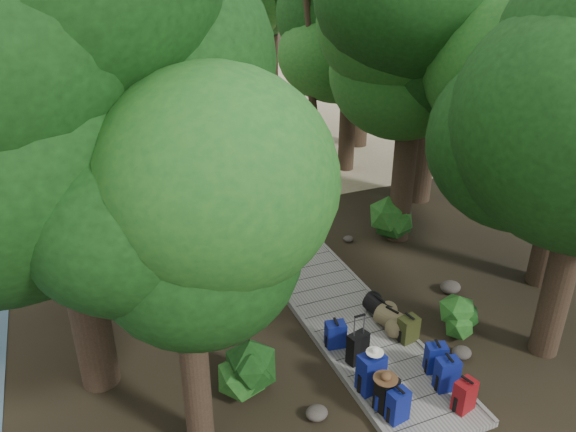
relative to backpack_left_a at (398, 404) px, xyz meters
name	(u,v)px	position (x,y,z in m)	size (l,w,h in m)	color
ground	(322,291)	(0.61, 4.26, -0.46)	(120.00, 120.00, 0.00)	black
sand_beach	(177,119)	(0.61, 20.26, -0.45)	(40.00, 22.00, 0.02)	tan
boardwalk	(305,269)	(0.61, 5.26, -0.40)	(2.00, 12.00, 0.12)	gray
backpack_left_a	(398,404)	(0.00, 0.00, 0.00)	(0.37, 0.26, 0.69)	navy
backpack_left_b	(387,392)	(-0.04, 0.31, 0.01)	(0.39, 0.28, 0.72)	black
backpack_left_c	(371,371)	(-0.07, 0.81, 0.09)	(0.47, 0.33, 0.87)	navy
backpack_left_d	(336,333)	(-0.09, 2.20, -0.04)	(0.40, 0.29, 0.61)	navy
backpack_right_a	(465,394)	(1.22, -0.24, -0.01)	(0.38, 0.27, 0.67)	maroon
backpack_right_b	(447,373)	(1.25, 0.30, 0.02)	(0.41, 0.28, 0.73)	navy
backpack_right_c	(436,357)	(1.35, 0.79, -0.01)	(0.39, 0.27, 0.66)	navy
backpack_right_d	(408,328)	(1.39, 1.78, -0.04)	(0.40, 0.29, 0.61)	#333C16
duffel_right_khaki	(391,319)	(1.30, 2.27, -0.13)	(0.43, 0.65, 0.43)	brown
duffel_right_black	(379,307)	(1.27, 2.76, -0.14)	(0.41, 0.65, 0.41)	black
suitcase_on_boardwalk	(358,348)	(0.10, 1.60, -0.02)	(0.42, 0.23, 0.65)	black
lone_suitcase_on_sand	(231,166)	(0.81, 12.28, -0.09)	(0.45, 0.26, 0.70)	black
hat_brown	(386,376)	(-0.11, 0.28, 0.44)	(0.44, 0.44, 0.13)	#51351E
hat_white	(375,350)	(-0.04, 0.79, 0.58)	(0.32, 0.32, 0.11)	silver
kayak	(148,166)	(-1.89, 13.90, -0.27)	(0.75, 3.41, 0.34)	#BB1010
sun_lounger	(284,142)	(3.66, 14.20, -0.12)	(0.64, 1.99, 0.64)	silver
tree_right_c	(412,85)	(3.79, 5.92, 3.91)	(5.06, 5.06, 8.76)	black
tree_right_d	(437,25)	(5.88, 7.96, 5.02)	(5.98, 5.98, 10.96)	black
tree_right_e	(351,54)	(4.96, 11.30, 3.73)	(4.65, 4.65, 8.38)	black
tree_right_f	(365,6)	(6.69, 13.54, 5.01)	(6.13, 6.13, 10.94)	black
tree_left_a	(186,279)	(-3.25, 0.93, 2.79)	(3.90, 3.90, 6.51)	black
tree_left_b	(55,131)	(-4.65, 3.11, 4.53)	(5.55, 5.55, 9.99)	black
tree_left_c	(105,102)	(-3.59, 6.89, 3.97)	(5.10, 5.10, 8.87)	black
tree_back_a	(131,12)	(-1.08, 19.63, 4.49)	(5.73, 5.73, 9.92)	black
tree_back_b	(206,7)	(2.36, 20.29, 4.52)	(5.58, 5.58, 9.96)	black
tree_back_c	(271,10)	(5.50, 20.32, 4.26)	(5.25, 5.25, 9.45)	black
tree_back_d	(44,50)	(-4.72, 18.60, 3.34)	(4.57, 4.57, 7.61)	black
palm_right_a	(320,85)	(3.37, 10.36, 2.99)	(4.06, 4.06, 6.91)	#194212
palm_right_b	(304,28)	(5.14, 15.62, 4.05)	(4.67, 4.67, 9.03)	#194212
palm_right_c	(246,48)	(2.92, 16.51, 3.26)	(4.68, 4.68, 7.44)	#194212
palm_left_a	(71,95)	(-4.16, 10.89, 3.28)	(4.70, 4.70, 7.48)	#194212
rock_left_a	(317,413)	(-1.22, 0.67, -0.35)	(0.40, 0.36, 0.22)	#4C473F
rock_left_b	(256,354)	(-1.67, 2.61, -0.37)	(0.32, 0.29, 0.18)	#4C473F
rock_left_c	(252,300)	(-1.14, 4.37, -0.33)	(0.47, 0.43, 0.26)	#4C473F
rock_left_d	(197,243)	(-1.61, 7.64, -0.37)	(0.33, 0.30, 0.18)	#4C473F
rock_right_a	(462,353)	(2.19, 1.01, -0.35)	(0.41, 0.37, 0.23)	#4C473F
rock_right_b	(450,287)	(3.46, 3.05, -0.33)	(0.50, 0.45, 0.27)	#4C473F
rock_right_c	(348,239)	(2.39, 6.26, -0.38)	(0.29, 0.26, 0.16)	#4C473F
shrub_left_a	(251,370)	(-2.07, 1.74, 0.03)	(1.09, 1.09, 0.98)	#174F1A
shrub_left_b	(216,280)	(-1.78, 5.14, -0.08)	(0.85, 0.85, 0.76)	#174F1A
shrub_left_c	(177,218)	(-1.98, 8.35, 0.16)	(1.38, 1.38, 1.24)	#174F1A
shrub_right_a	(459,322)	(2.49, 1.54, -0.04)	(0.95, 0.95, 0.85)	#174F1A
shrub_right_b	(388,219)	(3.49, 5.98, 0.15)	(1.37, 1.37, 1.23)	#174F1A
shrub_right_c	(304,180)	(2.78, 10.18, -0.13)	(0.74, 0.74, 0.66)	#174F1A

